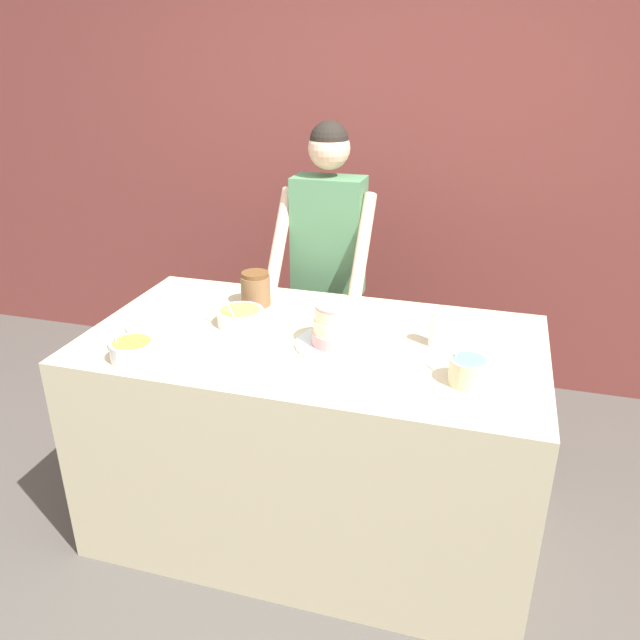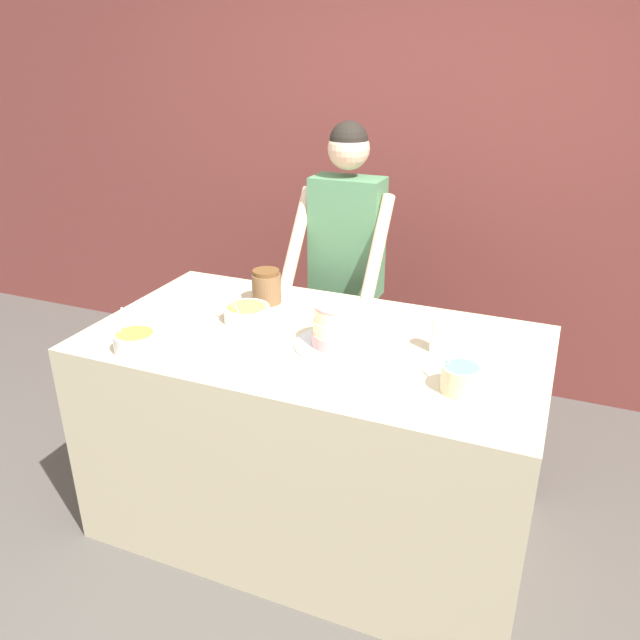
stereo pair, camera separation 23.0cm
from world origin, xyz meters
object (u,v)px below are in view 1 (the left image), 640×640
ceramic_plate (157,326)px  person_baker (328,253)px  frosting_bowl_blue (468,370)px  stoneware_jar (256,289)px  drinking_glass (437,329)px  cake (337,328)px  frosting_bowl_orange (133,350)px  frosting_bowl_yellow (240,316)px

ceramic_plate → person_baker: bearing=59.7°
frosting_bowl_blue → stoneware_jar: size_ratio=1.09×
drinking_glass → cake: bearing=-163.9°
person_baker → frosting_bowl_orange: 1.17m
drinking_glass → ceramic_plate: bearing=-172.5°
stoneware_jar → cake: bearing=-33.4°
cake → frosting_bowl_orange: bearing=-154.7°
frosting_bowl_blue → stoneware_jar: frosting_bowl_blue is taller
frosting_bowl_yellow → frosting_bowl_blue: bearing=-14.4°
drinking_glass → frosting_bowl_blue: bearing=-62.8°
cake → frosting_bowl_yellow: 0.43m
frosting_bowl_yellow → drinking_glass: 0.78m
person_baker → frosting_bowl_blue: bearing=-51.6°
frosting_bowl_orange → ceramic_plate: size_ratio=0.66×
person_baker → frosting_bowl_yellow: size_ratio=8.71×
person_baker → cake: 0.82m
cake → frosting_bowl_yellow: bearing=169.5°
person_baker → cake: person_baker is taller
person_baker → frosting_bowl_blue: (0.74, -0.93, -0.05)m
frosting_bowl_blue → ceramic_plate: bearing=174.6°
frosting_bowl_orange → drinking_glass: frosting_bowl_orange is taller
frosting_bowl_blue → drinking_glass: frosting_bowl_blue is taller
frosting_bowl_yellow → ceramic_plate: size_ratio=0.78×
person_baker → drinking_glass: size_ratio=11.76×
frosting_bowl_orange → stoneware_jar: size_ratio=1.07×
ceramic_plate → frosting_bowl_orange: bearing=-77.1°
frosting_bowl_blue → person_baker: bearing=128.4°
frosting_bowl_orange → frosting_bowl_blue: 1.17m
person_baker → cake: (0.25, -0.78, -0.03)m
stoneware_jar → frosting_bowl_blue: bearing=-25.6°
frosting_bowl_blue → stoneware_jar: (-0.93, 0.44, 0.02)m
frosting_bowl_orange → frosting_bowl_blue: bearing=7.9°
frosting_bowl_orange → person_baker: bearing=69.1°
cake → frosting_bowl_blue: bearing=-17.6°
cake → stoneware_jar: bearing=146.6°
drinking_glass → frosting_bowl_yellow: bearing=-178.2°
frosting_bowl_orange → ceramic_plate: (-0.06, 0.27, -0.03)m
cake → frosting_bowl_blue: (0.49, -0.16, -0.02)m
cake → frosting_bowl_orange: 0.74m
cake → frosting_bowl_blue: size_ratio=1.97×
person_baker → drinking_glass: bearing=-48.1°
person_baker → stoneware_jar: size_ratio=10.93×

